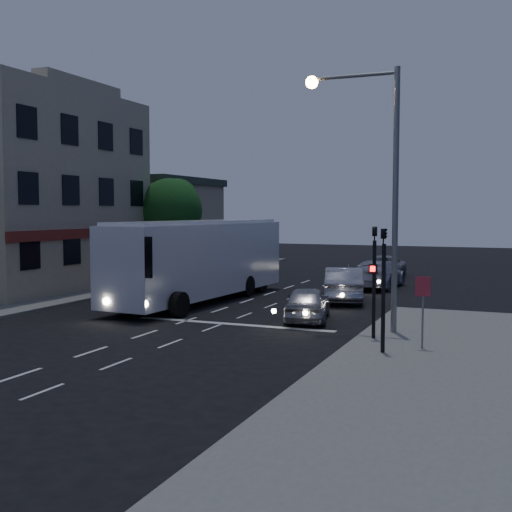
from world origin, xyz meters
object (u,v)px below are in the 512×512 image
at_px(car_suv, 307,303).
at_px(street_tree, 170,208).
at_px(car_sedan_b, 378,274).
at_px(traffic_signal_main, 374,268).
at_px(regulatory_sign, 423,300).
at_px(streetlight, 377,168).
at_px(car_sedan_c, 386,266).
at_px(traffic_signal_side, 384,275).
at_px(car_sedan_a, 344,284).
at_px(tour_bus, 200,258).

distance_m(car_suv, street_tree, 17.28).
distance_m(car_sedan_b, street_tree, 13.44).
xyz_separation_m(traffic_signal_main, regulatory_sign, (1.70, -1.01, -0.82)).
height_order(traffic_signal_main, regulatory_sign, traffic_signal_main).
distance_m(streetlight, street_tree, 20.19).
distance_m(car_sedan_b, streetlight, 14.53).
xyz_separation_m(car_sedan_b, car_sedan_c, (-0.79, 6.32, -0.07)).
bearing_deg(car_sedan_b, traffic_signal_side, 104.98).
relative_size(car_sedan_a, car_sedan_c, 0.97).
xyz_separation_m(tour_bus, street_tree, (-6.26, 8.04, 2.43)).
height_order(traffic_signal_main, traffic_signal_side, same).
distance_m(car_suv, streetlight, 6.08).
distance_m(traffic_signal_main, street_tree, 21.38).
distance_m(traffic_signal_side, street_tree, 23.24).
bearing_deg(car_suv, tour_bus, -39.60).
bearing_deg(car_sedan_c, traffic_signal_side, 96.16).
bearing_deg(car_sedan_c, car_sedan_a, 87.28).
height_order(car_suv, car_sedan_b, car_sedan_b).
xyz_separation_m(car_suv, street_tree, (-12.57, 11.22, 3.82)).
xyz_separation_m(car_sedan_c, regulatory_sign, (5.40, -22.16, 0.89)).
height_order(tour_bus, traffic_signal_side, traffic_signal_side).
height_order(tour_bus, car_sedan_c, tour_bus).
bearing_deg(regulatory_sign, street_tree, 138.92).
relative_size(car_sedan_c, traffic_signal_main, 1.24).
distance_m(tour_bus, car_suv, 7.20).
bearing_deg(car_suv, traffic_signal_main, 124.11).
bearing_deg(regulatory_sign, traffic_signal_side, -136.08).
bearing_deg(tour_bus, car_sedan_b, 55.89).
bearing_deg(street_tree, regulatory_sign, -41.08).
distance_m(car_sedan_a, regulatory_sign, 11.08).
distance_m(tour_bus, car_sedan_b, 10.96).
xyz_separation_m(car_sedan_c, traffic_signal_side, (4.40, -23.12, 1.72)).
bearing_deg(streetlight, traffic_signal_side, -74.30).
bearing_deg(streetlight, car_suv, 151.77).
xyz_separation_m(car_sedan_a, streetlight, (3.04, -7.42, 4.92)).
bearing_deg(tour_bus, traffic_signal_side, -35.09).
relative_size(car_suv, traffic_signal_main, 0.98).
bearing_deg(regulatory_sign, car_sedan_c, 103.69).
distance_m(car_sedan_c, traffic_signal_side, 23.60).
bearing_deg(traffic_signal_side, tour_bus, 141.40).
bearing_deg(traffic_signal_main, street_tree, 137.97).
bearing_deg(traffic_signal_side, street_tree, 135.50).
height_order(car_suv, streetlight, streetlight).
distance_m(car_suv, car_sedan_a, 5.82).
bearing_deg(car_sedan_b, regulatory_sign, 109.09).
distance_m(car_sedan_c, regulatory_sign, 22.82).
height_order(car_sedan_b, streetlight, streetlight).
distance_m(regulatory_sign, streetlight, 5.18).
distance_m(car_suv, regulatory_sign, 6.44).
relative_size(car_suv, street_tree, 0.65).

